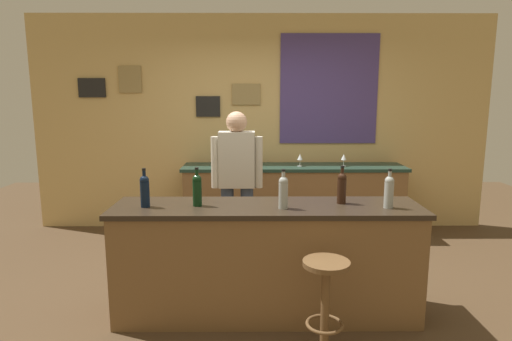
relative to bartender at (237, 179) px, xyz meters
The scene contains 14 objects.
ground_plane 1.14m from the bartender, 64.85° to the right, with size 10.00×10.00×0.00m, color #4C3823.
back_wall 1.55m from the bartender, 78.46° to the left, with size 6.00×0.09×2.80m.
bar_counter 1.13m from the bartender, 74.41° to the right, with size 2.44×0.60×0.92m.
side_counter 1.35m from the bartender, 57.62° to the left, with size 2.79×0.56×0.90m.
bartender is the anchor object (origin of this frame).
bar_stool 1.75m from the bartender, 66.96° to the right, with size 0.32×0.32×0.68m.
wine_bottle_a 1.23m from the bartender, 123.28° to the right, with size 0.07×0.07×0.31m.
wine_bottle_b 1.04m from the bartender, 105.39° to the right, with size 0.07×0.07×0.31m.
wine_bottle_c 1.16m from the bartender, 69.89° to the right, with size 0.07×0.07×0.31m.
wine_bottle_d 1.28m from the bartender, 46.59° to the right, with size 0.07×0.07×0.31m.
wine_bottle_e 1.62m from the bartender, 41.48° to the right, with size 0.07×0.07×0.31m.
wine_glass_a 1.27m from the bartender, 53.82° to the left, with size 0.07×0.07×0.16m.
wine_glass_b 1.65m from the bartender, 38.20° to the left, with size 0.07×0.07×0.16m.
coffee_mug 1.14m from the bartender, 79.75° to the left, with size 0.12×0.08×0.09m.
Camera 1 is at (-0.11, -3.70, 1.78)m, focal length 30.23 mm.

